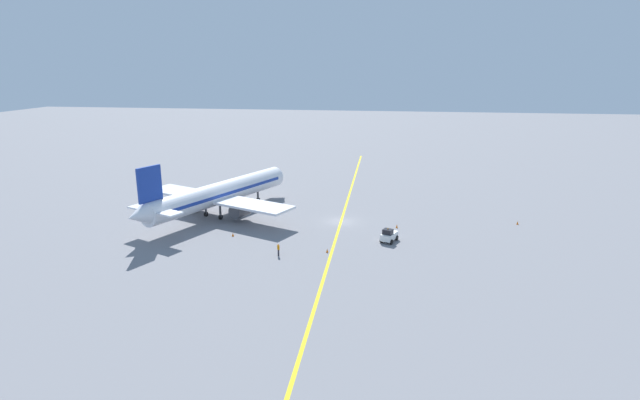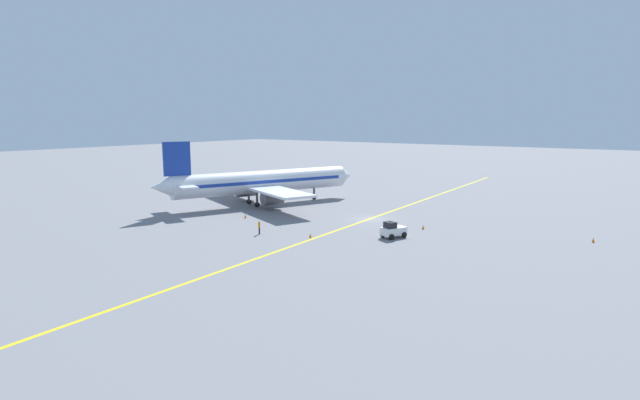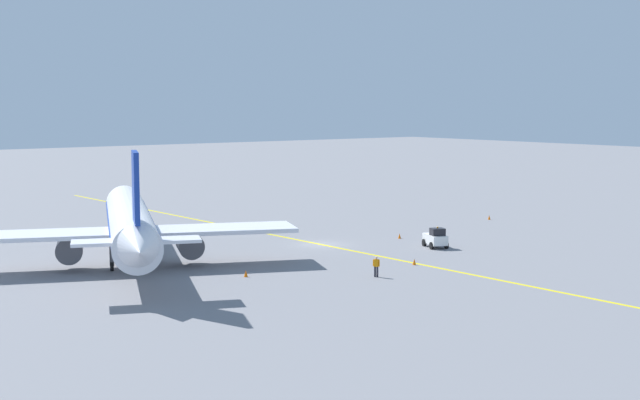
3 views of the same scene
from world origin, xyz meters
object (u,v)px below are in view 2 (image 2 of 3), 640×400
at_px(baggage_tug_white, 393,230).
at_px(traffic_cone_near_nose, 423,227).
at_px(traffic_cone_mid_apron, 310,235).
at_px(traffic_cone_far_edge, 245,216).
at_px(airplane_at_gate, 261,182).
at_px(ground_crew_worker, 259,227).
at_px(traffic_cone_by_wingtip, 593,240).

xyz_separation_m(baggage_tug_white, traffic_cone_near_nose, (1.10, 6.36, -0.63)).
relative_size(traffic_cone_mid_apron, traffic_cone_far_edge, 1.00).
xyz_separation_m(baggage_tug_white, traffic_cone_mid_apron, (-8.03, -5.54, -0.63)).
bearing_deg(baggage_tug_white, traffic_cone_near_nose, 80.20).
relative_size(airplane_at_gate, traffic_cone_near_nose, 61.47).
bearing_deg(ground_crew_worker, baggage_tug_white, 28.24).
distance_m(airplane_at_gate, traffic_cone_by_wingtip, 47.93).
distance_m(traffic_cone_near_nose, traffic_cone_by_wingtip, 19.24).
relative_size(traffic_cone_near_nose, traffic_cone_by_wingtip, 1.00).
distance_m(airplane_at_gate, baggage_tug_white, 29.35).
xyz_separation_m(airplane_at_gate, traffic_cone_mid_apron, (19.92, -14.01, -3.43)).
height_order(ground_crew_worker, traffic_cone_by_wingtip, ground_crew_worker).
bearing_deg(airplane_at_gate, ground_crew_worker, -49.46).
height_order(traffic_cone_near_nose, traffic_cone_by_wingtip, same).
relative_size(ground_crew_worker, traffic_cone_near_nose, 3.05).
height_order(traffic_cone_near_nose, traffic_cone_far_edge, same).
height_order(baggage_tug_white, traffic_cone_by_wingtip, baggage_tug_white).
distance_m(ground_crew_worker, traffic_cone_mid_apron, 6.53).
xyz_separation_m(traffic_cone_mid_apron, traffic_cone_by_wingtip, (27.82, 16.47, 0.00)).
bearing_deg(traffic_cone_mid_apron, baggage_tug_white, 34.59).
height_order(traffic_cone_mid_apron, traffic_cone_far_edge, same).
bearing_deg(baggage_tug_white, airplane_at_gate, 163.14).
distance_m(airplane_at_gate, ground_crew_worker, 21.36).
bearing_deg(ground_crew_worker, traffic_cone_far_edge, 142.41).
height_order(airplane_at_gate, traffic_cone_near_nose, airplane_at_gate).
bearing_deg(traffic_cone_near_nose, airplane_at_gate, 175.84).
xyz_separation_m(traffic_cone_near_nose, traffic_cone_by_wingtip, (18.69, 4.58, 0.00)).
height_order(baggage_tug_white, ground_crew_worker, baggage_tug_white).
distance_m(airplane_at_gate, traffic_cone_near_nose, 29.33).
bearing_deg(ground_crew_worker, traffic_cone_by_wingtip, 28.64).
xyz_separation_m(baggage_tug_white, traffic_cone_by_wingtip, (19.79, 10.93, -0.63)).
bearing_deg(ground_crew_worker, traffic_cone_mid_apron, 18.69).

